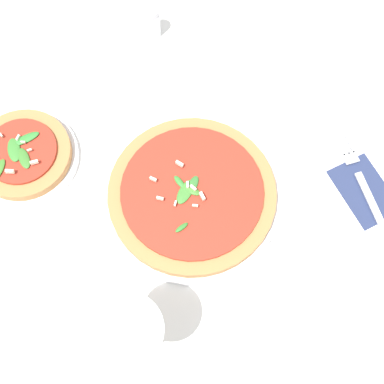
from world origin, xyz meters
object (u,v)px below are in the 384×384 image
Objects in this scene: pizza_personal_side at (23,155)px; side_plate_white at (320,383)px; shaker_pepper at (152,22)px; wine_glass at (130,334)px; fork at (364,186)px; pizza_arugula_main at (192,195)px.

side_plate_white is at bearing -135.86° from pizza_personal_side.
wine_glass is at bearing 171.20° from shaker_pepper.
fork is at bearing -26.41° from side_plate_white.
fork is at bearing -139.61° from shaker_pepper.
side_plate_white is (-0.09, -0.26, -0.12)m from wine_glass.
wine_glass is 0.30m from side_plate_white.
pizza_arugula_main is at bearing 76.62° from fork.
wine_glass is at bearing -154.49° from pizza_personal_side.
pizza_arugula_main is 1.61× the size of pizza_personal_side.
side_plate_white is (-0.32, -0.15, -0.01)m from pizza_arugula_main.
wine_glass is (-0.23, 0.12, 0.11)m from pizza_arugula_main.
fork is at bearing -63.43° from wine_glass.
wine_glass is 0.47m from fork.
pizza_arugula_main is at bearing 24.29° from side_plate_white.
side_plate_white is at bearing -165.80° from shaker_pepper.
side_plate_white is at bearing -109.95° from wine_glass.
wine_glass reaches higher than pizza_arugula_main.
pizza_arugula_main is 0.29m from fork.
shaker_pepper is (0.38, 0.32, 0.03)m from fork.
fork is (-0.14, -0.57, -0.01)m from pizza_personal_side.
fork is 0.33m from side_plate_white.
pizza_arugula_main reaches higher than side_plate_white.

